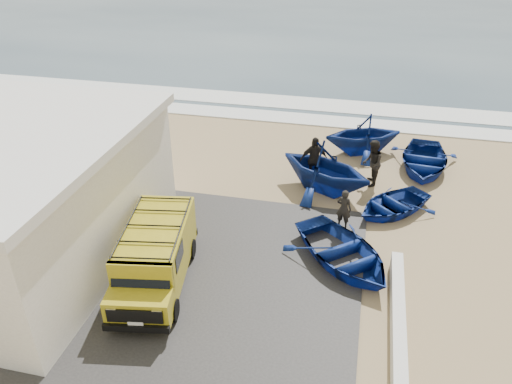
{
  "coord_description": "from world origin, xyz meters",
  "views": [
    {
      "loc": [
        3.45,
        -13.51,
        10.16
      ],
      "look_at": [
        -0.02,
        1.65,
        1.2
      ],
      "focal_mm": 35.0,
      "sensor_mm": 36.0,
      "label": 1
    }
  ],
  "objects_px": {
    "van": "(155,254)",
    "boat_near_left": "(343,252)",
    "building": "(1,195)",
    "boat_mid_right": "(424,160)",
    "boat_far_left": "(363,134)",
    "fisherman_back": "(314,160)",
    "boat_near_right": "(393,204)",
    "fisherman_front": "(344,209)",
    "boat_mid_left": "(325,167)",
    "parapet": "(398,325)",
    "fisherman_middle": "(372,163)"
  },
  "relations": [
    {
      "from": "fisherman_front",
      "to": "boat_near_left",
      "type": "bearing_deg",
      "value": 110.45
    },
    {
      "from": "boat_mid_left",
      "to": "boat_near_left",
      "type": "bearing_deg",
      "value": -140.0
    },
    {
      "from": "fisherman_front",
      "to": "fisherman_middle",
      "type": "xyz_separation_m",
      "value": [
        0.87,
        3.45,
        0.23
      ]
    },
    {
      "from": "fisherman_front",
      "to": "fisherman_back",
      "type": "distance_m",
      "value": 3.53
    },
    {
      "from": "van",
      "to": "fisherman_middle",
      "type": "bearing_deg",
      "value": 41.92
    },
    {
      "from": "boat_near_right",
      "to": "boat_mid_right",
      "type": "height_order",
      "value": "boat_mid_right"
    },
    {
      "from": "parapet",
      "to": "fisherman_front",
      "type": "bearing_deg",
      "value": 110.68
    },
    {
      "from": "boat_near_right",
      "to": "fisherman_front",
      "type": "bearing_deg",
      "value": -97.54
    },
    {
      "from": "van",
      "to": "boat_far_left",
      "type": "relative_size",
      "value": 1.33
    },
    {
      "from": "fisherman_front",
      "to": "fisherman_back",
      "type": "relative_size",
      "value": 0.76
    },
    {
      "from": "parapet",
      "to": "boat_mid_left",
      "type": "xyz_separation_m",
      "value": [
        -2.81,
        7.45,
        0.78
      ]
    },
    {
      "from": "van",
      "to": "boat_near_left",
      "type": "xyz_separation_m",
      "value": [
        5.5,
        2.2,
        -0.63
      ]
    },
    {
      "from": "van",
      "to": "boat_near_right",
      "type": "xyz_separation_m",
      "value": [
        7.1,
        5.79,
        -0.71
      ]
    },
    {
      "from": "parapet",
      "to": "boat_mid_right",
      "type": "height_order",
      "value": "boat_mid_right"
    },
    {
      "from": "building",
      "to": "boat_far_left",
      "type": "bearing_deg",
      "value": 43.4
    },
    {
      "from": "boat_far_left",
      "to": "fisherman_front",
      "type": "distance_m",
      "value": 6.53
    },
    {
      "from": "van",
      "to": "boat_far_left",
      "type": "bearing_deg",
      "value": 52.62
    },
    {
      "from": "van",
      "to": "boat_far_left",
      "type": "height_order",
      "value": "van"
    },
    {
      "from": "boat_near_left",
      "to": "building",
      "type": "bearing_deg",
      "value": 148.61
    },
    {
      "from": "boat_near_left",
      "to": "boat_near_right",
      "type": "xyz_separation_m",
      "value": [
        1.61,
        3.59,
        -0.09
      ]
    },
    {
      "from": "boat_near_right",
      "to": "boat_mid_left",
      "type": "relative_size",
      "value": 0.82
    },
    {
      "from": "boat_mid_left",
      "to": "fisherman_back",
      "type": "bearing_deg",
      "value": 65.81
    },
    {
      "from": "parapet",
      "to": "boat_far_left",
      "type": "bearing_deg",
      "value": 97.26
    },
    {
      "from": "boat_far_left",
      "to": "fisherman_front",
      "type": "height_order",
      "value": "boat_far_left"
    },
    {
      "from": "building",
      "to": "van",
      "type": "height_order",
      "value": "building"
    },
    {
      "from": "parapet",
      "to": "fisherman_back",
      "type": "relative_size",
      "value": 2.98
    },
    {
      "from": "boat_near_left",
      "to": "fisherman_back",
      "type": "xyz_separation_m",
      "value": [
        -1.65,
        5.35,
        0.58
      ]
    },
    {
      "from": "boat_near_left",
      "to": "boat_mid_left",
      "type": "relative_size",
      "value": 1.03
    },
    {
      "from": "building",
      "to": "van",
      "type": "xyz_separation_m",
      "value": [
        5.3,
        -0.43,
        -1.11
      ]
    },
    {
      "from": "boat_mid_left",
      "to": "boat_far_left",
      "type": "height_order",
      "value": "boat_mid_left"
    },
    {
      "from": "fisherman_front",
      "to": "boat_mid_right",
      "type": "bearing_deg",
      "value": -103.62
    },
    {
      "from": "boat_mid_left",
      "to": "fisherman_back",
      "type": "height_order",
      "value": "boat_mid_left"
    },
    {
      "from": "boat_far_left",
      "to": "fisherman_middle",
      "type": "bearing_deg",
      "value": -14.47
    },
    {
      "from": "boat_mid_left",
      "to": "fisherman_middle",
      "type": "bearing_deg",
      "value": -36.62
    },
    {
      "from": "van",
      "to": "fisherman_front",
      "type": "height_order",
      "value": "van"
    },
    {
      "from": "fisherman_middle",
      "to": "fisherman_front",
      "type": "bearing_deg",
      "value": -16.63
    },
    {
      "from": "parapet",
      "to": "fisherman_back",
      "type": "bearing_deg",
      "value": 112.45
    },
    {
      "from": "van",
      "to": "boat_mid_right",
      "type": "relative_size",
      "value": 1.15
    },
    {
      "from": "building",
      "to": "boat_near_left",
      "type": "bearing_deg",
      "value": 9.28
    },
    {
      "from": "boat_near_right",
      "to": "boat_mid_left",
      "type": "distance_m",
      "value": 3.01
    },
    {
      "from": "boat_far_left",
      "to": "fisherman_back",
      "type": "height_order",
      "value": "fisherman_back"
    },
    {
      "from": "van",
      "to": "fisherman_middle",
      "type": "height_order",
      "value": "fisherman_middle"
    },
    {
      "from": "boat_far_left",
      "to": "boat_near_left",
      "type": "bearing_deg",
      "value": -24.8
    },
    {
      "from": "boat_near_left",
      "to": "boat_far_left",
      "type": "relative_size",
      "value": 1.14
    },
    {
      "from": "building",
      "to": "boat_mid_right",
      "type": "height_order",
      "value": "building"
    },
    {
      "from": "building",
      "to": "parapet",
      "type": "distance_m",
      "value": 12.68
    },
    {
      "from": "building",
      "to": "fisherman_front",
      "type": "height_order",
      "value": "building"
    },
    {
      "from": "van",
      "to": "boat_near_right",
      "type": "relative_size",
      "value": 1.46
    },
    {
      "from": "boat_mid_right",
      "to": "fisherman_front",
      "type": "bearing_deg",
      "value": -114.83
    },
    {
      "from": "parapet",
      "to": "boat_near_left",
      "type": "height_order",
      "value": "boat_near_left"
    }
  ]
}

